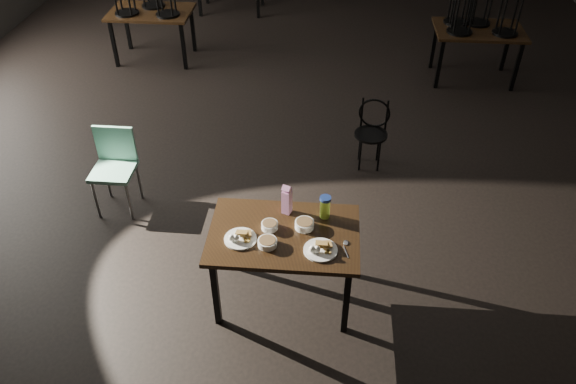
# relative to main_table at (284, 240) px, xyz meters

# --- Properties ---
(main_table) EXTENTS (1.20, 0.80, 0.75)m
(main_table) POSITION_rel_main_table_xyz_m (0.00, 0.00, 0.00)
(main_table) COLOR black
(main_table) RESTS_ON ground
(plate_left) EXTENTS (0.26, 0.26, 0.08)m
(plate_left) POSITION_rel_main_table_xyz_m (-0.33, -0.11, 0.10)
(plate_left) COLOR white
(plate_left) RESTS_ON main_table
(plate_right) EXTENTS (0.26, 0.26, 0.09)m
(plate_right) POSITION_rel_main_table_xyz_m (0.30, -0.18, 0.10)
(plate_right) COLOR white
(plate_right) RESTS_ON main_table
(bowl_near) EXTENTS (0.13, 0.13, 0.05)m
(bowl_near) POSITION_rel_main_table_xyz_m (-0.12, 0.05, 0.11)
(bowl_near) COLOR white
(bowl_near) RESTS_ON main_table
(bowl_far) EXTENTS (0.15, 0.15, 0.06)m
(bowl_far) POSITION_rel_main_table_xyz_m (0.16, 0.08, 0.11)
(bowl_far) COLOR white
(bowl_far) RESTS_ON main_table
(bowl_big) EXTENTS (0.15, 0.15, 0.05)m
(bowl_big) POSITION_rel_main_table_xyz_m (-0.11, -0.15, 0.11)
(bowl_big) COLOR white
(bowl_big) RESTS_ON main_table
(juice_carton) EXTENTS (0.09, 0.09, 0.28)m
(juice_carton) POSITION_rel_main_table_xyz_m (0.00, 0.26, 0.21)
(juice_carton) COLOR #991B75
(juice_carton) RESTS_ON main_table
(water_bottle) EXTENTS (0.12, 0.12, 0.20)m
(water_bottle) POSITION_rel_main_table_xyz_m (0.32, 0.23, 0.18)
(water_bottle) COLOR #BDEF46
(water_bottle) RESTS_ON main_table
(spoon) EXTENTS (0.05, 0.20, 0.01)m
(spoon) POSITION_rel_main_table_xyz_m (0.49, -0.09, 0.08)
(spoon) COLOR silver
(spoon) RESTS_ON main_table
(bentwood_chair) EXTENTS (0.39, 0.38, 0.77)m
(bentwood_chair) POSITION_rel_main_table_xyz_m (0.80, 2.11, -0.21)
(bentwood_chair) COLOR black
(bentwood_chair) RESTS_ON ground
(school_chair) EXTENTS (0.41, 0.41, 0.87)m
(school_chair) POSITION_rel_main_table_xyz_m (-1.80, 1.14, -0.15)
(school_chair) COLOR #6FAD96
(school_chair) RESTS_ON ground
(bg_table_left) EXTENTS (1.20, 0.80, 1.48)m
(bg_table_left) POSITION_rel_main_table_xyz_m (-2.38, 4.61, 0.11)
(bg_table_left) COLOR black
(bg_table_left) RESTS_ON ground
(bg_table_right) EXTENTS (1.20, 0.80, 1.48)m
(bg_table_right) POSITION_rel_main_table_xyz_m (2.28, 4.34, 0.13)
(bg_table_right) COLOR black
(bg_table_right) RESTS_ON ground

